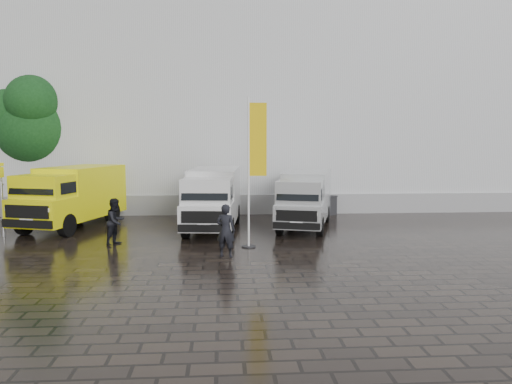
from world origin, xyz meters
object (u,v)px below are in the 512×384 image
(van_silver, at_px, (305,200))
(flagpole, at_px, (254,163))
(person_tent, at_px, (116,222))
(van_yellow, at_px, (71,198))
(wheelie_bin, at_px, (330,205))
(van_white, at_px, (213,200))
(person_front, at_px, (226,230))

(van_silver, bearing_deg, flagpole, -107.26)
(flagpole, relative_size, person_tent, 3.12)
(van_yellow, distance_m, wheelie_bin, 12.24)
(wheelie_bin, relative_size, person_tent, 0.58)
(van_white, distance_m, person_front, 5.00)
(van_white, xyz_separation_m, van_silver, (3.93, 0.18, -0.08))
(van_white, bearing_deg, wheelie_bin, 38.48)
(van_yellow, xyz_separation_m, van_white, (6.06, -0.79, -0.04))
(van_white, bearing_deg, person_tent, -135.66)
(van_white, distance_m, van_silver, 3.93)
(person_front, bearing_deg, van_white, -67.05)
(flagpole, bearing_deg, van_yellow, 150.27)
(van_silver, bearing_deg, person_tent, -142.15)
(van_white, distance_m, flagpole, 4.19)
(van_silver, distance_m, wheelie_bin, 4.09)
(van_silver, relative_size, wheelie_bin, 5.64)
(person_front, relative_size, person_tent, 1.03)
(van_white, xyz_separation_m, flagpole, (1.50, -3.53, 1.69))
(flagpole, height_order, person_tent, flagpole)
(van_silver, bearing_deg, van_white, -161.40)
(van_yellow, xyz_separation_m, van_silver, (9.99, -0.60, -0.11))
(van_white, relative_size, person_front, 3.37)
(person_front, xyz_separation_m, person_tent, (-3.95, 2.17, -0.02))
(van_silver, distance_m, person_front, 6.19)
(wheelie_bin, height_order, person_front, person_front)
(van_yellow, bearing_deg, person_tent, -36.92)
(van_silver, bearing_deg, person_front, -107.82)
(van_yellow, bearing_deg, person_front, -24.22)
(flagpole, xyz_separation_m, wheelie_bin, (4.28, 7.29, -2.47))
(van_silver, bearing_deg, wheelie_bin, 78.52)
(van_white, relative_size, flagpole, 1.11)
(van_white, height_order, person_front, van_white)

